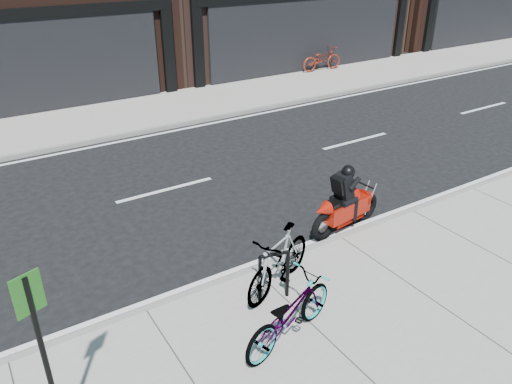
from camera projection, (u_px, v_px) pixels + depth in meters
ground at (204, 227)px, 10.31m from camera, size 120.00×120.00×0.00m
sidewalk_far at (95, 121)px, 16.12m from camera, size 60.00×3.50×0.13m
bike_rack at (274, 272)px, 7.83m from camera, size 0.52×0.17×0.88m
bicycle_front at (289, 313)px, 7.04m from camera, size 1.92×1.11×0.96m
bicycle_rear at (279, 260)px, 8.08m from camera, size 1.84×1.17×1.07m
motorcycle at (349, 202)px, 10.04m from camera, size 1.92×0.57×1.44m
bicycle_far at (322, 59)px, 21.71m from camera, size 1.97×0.76×1.02m
sign_post at (42, 347)px, 5.23m from camera, size 0.30×0.12×2.30m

